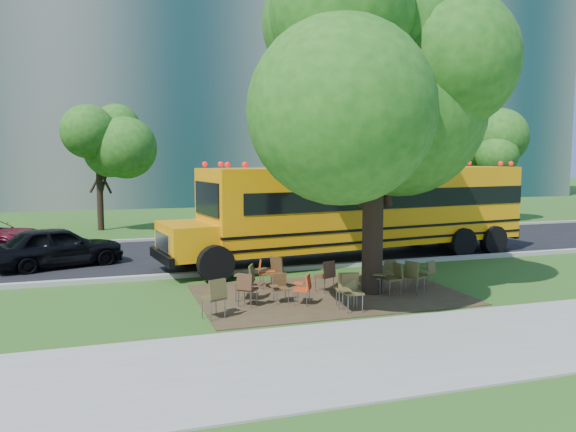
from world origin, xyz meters
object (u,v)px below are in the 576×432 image
object	(u,v)px
chair_8	(247,279)
chair_14	(391,271)
chair_1	(248,286)
chair_10	(264,271)
main_tree	(375,85)
chair_11	(327,273)
chair_3	(280,285)
chair_6	(393,275)
black_car	(58,247)
chair_12	(372,274)
chair_7	(415,274)
chair_5	(351,288)
chair_13	(428,271)
chair_2	(304,286)
school_bus	(366,206)
chair_0	(216,294)
chair_4	(347,286)
chair_9	(273,270)

from	to	relation	value
chair_8	chair_14	world-z (taller)	chair_8
chair_1	chair_10	xyz separation A→B (m)	(0.93, 1.87, -0.04)
main_tree	chair_1	distance (m)	6.19
chair_11	chair_3	bearing A→B (deg)	-178.40
chair_6	chair_11	world-z (taller)	chair_11
chair_6	black_car	size ratio (longest dim) A/B	0.21
chair_12	chair_8	bearing A→B (deg)	-61.26
chair_3	chair_7	world-z (taller)	chair_7
chair_3	chair_7	distance (m)	3.81
chair_5	chair_11	bearing A→B (deg)	-91.47
chair_1	chair_5	distance (m)	2.53
main_tree	chair_8	xyz separation A→B (m)	(-3.43, 0.27, -5.00)
main_tree	black_car	size ratio (longest dim) A/B	2.19
chair_5	chair_12	distance (m)	1.96
chair_8	chair_14	bearing A→B (deg)	-63.23
chair_14	chair_3	bearing A→B (deg)	10.38
chair_3	chair_11	world-z (taller)	chair_11
chair_13	chair_7	bearing A→B (deg)	-168.20
chair_6	chair_12	bearing A→B (deg)	55.35
chair_2	school_bus	bearing A→B (deg)	-5.93
chair_11	chair_13	bearing A→B (deg)	-27.81
main_tree	black_car	xyz separation A→B (m)	(-8.43, 6.57, -4.88)
chair_5	chair_8	xyz separation A→B (m)	(-2.13, 1.77, 0.01)
chair_0	school_bus	bearing A→B (deg)	20.03
chair_4	chair_13	xyz separation A→B (m)	(3.15, 1.41, -0.09)
school_bus	chair_8	xyz separation A→B (m)	(-5.63, -4.70, -1.35)
school_bus	chair_6	size ratio (longest dim) A/B	15.84
chair_6	chair_11	distance (m)	1.80
chair_3	chair_7	size ratio (longest dim) A/B	0.84
chair_7	chair_8	world-z (taller)	chair_8
chair_4	chair_6	xyz separation A→B (m)	(1.75, 0.90, -0.03)
main_tree	chair_11	xyz separation A→B (m)	(-1.14, 0.47, -5.03)
chair_10	black_car	xyz separation A→B (m)	(-5.79, 5.08, 0.21)
chair_11	chair_12	distance (m)	1.24
chair_0	chair_14	xyz separation A→B (m)	(5.31, 1.57, -0.11)
chair_2	chair_4	world-z (taller)	chair_4
main_tree	chair_10	bearing A→B (deg)	150.42
chair_9	chair_1	bearing A→B (deg)	112.90
chair_4	chair_12	distance (m)	1.74
chair_0	chair_9	distance (m)	3.13
chair_4	chair_10	world-z (taller)	chair_4
chair_6	chair_8	world-z (taller)	chair_8
chair_7	chair_10	bearing A→B (deg)	-143.58
chair_11	black_car	world-z (taller)	black_car
black_car	chair_8	bearing A→B (deg)	-160.89
chair_2	chair_6	size ratio (longest dim) A/B	0.91
main_tree	chair_13	size ratio (longest dim) A/B	11.67
chair_9	chair_10	bearing A→B (deg)	1.47
chair_8	chair_10	world-z (taller)	chair_8
chair_4	chair_7	world-z (taller)	chair_4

